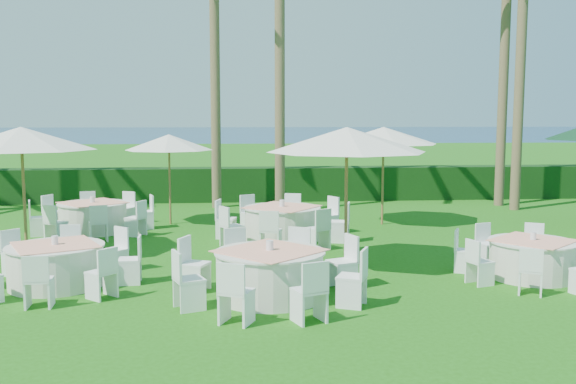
# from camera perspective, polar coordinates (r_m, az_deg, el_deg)

# --- Properties ---
(ground) EXTENTS (120.00, 120.00, 0.00)m
(ground) POSITION_cam_1_polar(r_m,az_deg,el_deg) (11.50, 0.04, -8.61)
(ground) COLOR #1D550E
(ground) RESTS_ON ground
(hedge) EXTENTS (34.00, 1.00, 1.20)m
(hedge) POSITION_cam_1_polar(r_m,az_deg,el_deg) (23.19, -2.52, 0.71)
(hedge) COLOR black
(hedge) RESTS_ON ground
(ocean) EXTENTS (260.00, 260.00, 0.00)m
(ocean) POSITION_cam_1_polar(r_m,az_deg,el_deg) (113.09, -4.44, 5.22)
(ocean) COLOR #07204A
(ocean) RESTS_ON ground
(banquet_table_a) EXTENTS (3.02, 3.02, 0.92)m
(banquet_table_a) POSITION_cam_1_polar(r_m,az_deg,el_deg) (12.32, -19.93, -6.06)
(banquet_table_a) COLOR beige
(banquet_table_a) RESTS_ON ground
(banquet_table_b) EXTENTS (3.19, 3.19, 0.98)m
(banquet_table_b) POSITION_cam_1_polar(r_m,az_deg,el_deg) (10.85, -1.62, -7.20)
(banquet_table_b) COLOR beige
(banquet_table_b) RESTS_ON ground
(banquet_table_c) EXTENTS (2.83, 2.83, 0.88)m
(banquet_table_c) POSITION_cam_1_polar(r_m,az_deg,el_deg) (13.03, 20.89, -5.50)
(banquet_table_c) COLOR beige
(banquet_table_c) RESTS_ON ground
(banquet_table_d) EXTENTS (3.12, 3.12, 0.95)m
(banquet_table_d) POSITION_cam_1_polar(r_m,az_deg,el_deg) (17.67, -16.94, -2.09)
(banquet_table_d) COLOR beige
(banquet_table_d) RESTS_ON ground
(banquet_table_e) EXTENTS (3.31, 3.31, 1.00)m
(banquet_table_e) POSITION_cam_1_polar(r_m,az_deg,el_deg) (15.83, -0.53, -2.72)
(banquet_table_e) COLOR beige
(banquet_table_e) RESTS_ON ground
(umbrella_a) EXTENTS (3.19, 3.19, 2.82)m
(umbrella_a) POSITION_cam_1_polar(r_m,az_deg,el_deg) (14.84, -22.63, 4.42)
(umbrella_a) COLOR brown
(umbrella_a) RESTS_ON ground
(umbrella_b) EXTENTS (3.17, 3.17, 2.84)m
(umbrella_b) POSITION_cam_1_polar(r_m,az_deg,el_deg) (12.63, 5.25, 4.65)
(umbrella_b) COLOR brown
(umbrella_b) RESTS_ON ground
(umbrella_c) EXTENTS (2.44, 2.44, 2.54)m
(umbrella_c) POSITION_cam_1_polar(r_m,az_deg,el_deg) (18.27, -10.54, 4.36)
(umbrella_c) COLOR brown
(umbrella_c) RESTS_ON ground
(umbrella_d) EXTENTS (3.04, 3.04, 2.75)m
(umbrella_d) POSITION_cam_1_polar(r_m,az_deg,el_deg) (18.12, 8.49, 4.98)
(umbrella_d) COLOR brown
(umbrella_d) RESTS_ON ground
(palm_b) EXTENTS (4.31, 4.33, 8.35)m
(palm_b) POSITION_cam_1_polar(r_m,az_deg,el_deg) (21.49, -6.50, 10.95)
(palm_b) COLOR brown
(palm_b) RESTS_ON ground
(palm_c) EXTENTS (4.22, 4.38, 9.82)m
(palm_c) POSITION_cam_1_polar(r_m,az_deg,el_deg) (20.48, -0.74, 13.30)
(palm_c) COLOR brown
(palm_c) RESTS_ON ground
(palm_d) EXTENTS (4.40, 4.15, 8.88)m
(palm_d) POSITION_cam_1_polar(r_m,az_deg,el_deg) (23.05, 18.67, 11.03)
(palm_d) COLOR brown
(palm_d) RESTS_ON ground
(palm_e) EXTENTS (4.40, 4.13, 8.84)m
(palm_e) POSITION_cam_1_polar(r_m,az_deg,el_deg) (22.14, 19.98, 11.12)
(palm_e) COLOR brown
(palm_e) RESTS_ON ground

